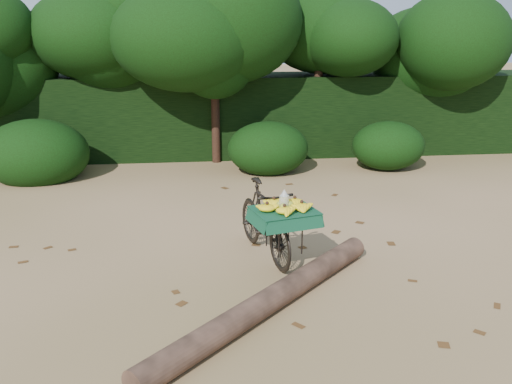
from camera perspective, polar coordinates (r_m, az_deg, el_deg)
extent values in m
plane|color=tan|center=(6.86, -6.46, -7.38)|extent=(80.00, 80.00, 0.00)
imported|color=black|center=(6.83, 0.90, -3.00)|extent=(0.85, 1.68, 0.97)
cube|color=black|center=(6.21, 3.00, -2.05)|extent=(0.45, 0.50, 0.02)
cube|color=#12462C|center=(6.20, 3.00, -1.91)|extent=(0.82, 0.74, 0.01)
ellipsoid|color=#9BA227|center=(6.21, 3.58, -1.39)|extent=(0.09, 0.07, 0.10)
ellipsoid|color=#9BA227|center=(6.22, 2.53, -1.37)|extent=(0.09, 0.07, 0.10)
ellipsoid|color=#9BA227|center=(6.13, 2.91, -1.64)|extent=(0.09, 0.07, 0.10)
cylinder|color=#EAE5C6|center=(6.18, 2.98, -1.04)|extent=(0.11, 0.11, 0.15)
cylinder|color=brown|center=(5.67, 1.54, -11.27)|extent=(2.72, 2.73, 0.26)
cube|color=black|center=(12.71, -6.72, 8.05)|extent=(26.00, 1.80, 1.80)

